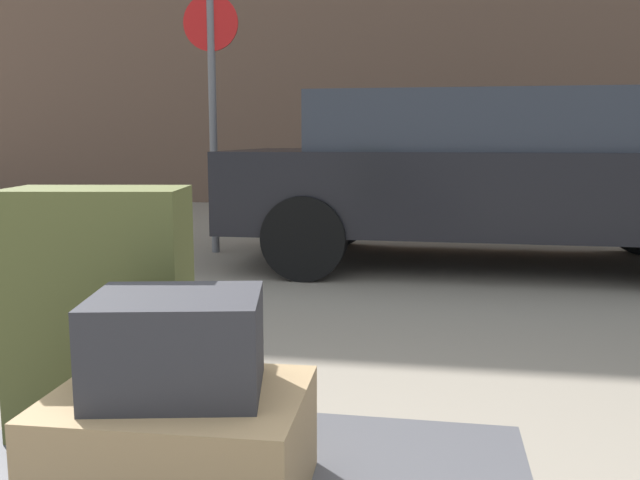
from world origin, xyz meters
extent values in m
cube|color=#9E7F56|center=(-0.07, -0.03, 0.45)|extent=(0.51, 0.40, 0.23)
cube|color=#4C5128|center=(-0.39, 0.27, 0.64)|extent=(0.46, 0.29, 0.60)
cube|color=#2D2D33|center=(-0.07, -0.03, 0.67)|extent=(0.37, 0.32, 0.20)
cube|color=black|center=(0.87, 4.55, 0.64)|extent=(4.31, 1.82, 0.64)
cube|color=#2D333D|center=(0.62, 4.55, 1.19)|extent=(2.41, 1.59, 0.46)
cylinder|color=black|center=(-0.54, 5.40, 0.32)|extent=(0.64, 0.22, 0.64)
cylinder|color=black|center=(-0.55, 3.70, 0.32)|extent=(0.64, 0.22, 0.64)
cylinder|color=#383838|center=(2.44, 6.64, 0.36)|extent=(0.26, 0.26, 0.73)
cylinder|color=slate|center=(-1.61, 4.79, 1.17)|extent=(0.07, 0.07, 2.33)
cylinder|color=red|center=(-1.61, 4.79, 2.08)|extent=(0.50, 0.06, 0.50)
camera|label=1|loc=(0.42, -1.25, 1.07)|focal=38.14mm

